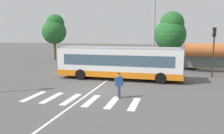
{
  "coord_description": "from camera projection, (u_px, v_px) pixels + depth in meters",
  "views": [
    {
      "loc": [
        5.5,
        -15.96,
        4.32
      ],
      "look_at": [
        0.3,
        4.07,
        1.3
      ],
      "focal_mm": 36.81,
      "sensor_mm": 36.0,
      "label": 1
    }
  ],
  "objects": [
    {
      "name": "city_transit_bus",
      "position": [
        119.0,
        63.0,
        21.76
      ],
      "size": [
        11.82,
        2.69,
        3.06
      ],
      "color": "black",
      "rests_on": "ground_plane"
    },
    {
      "name": "parked_car_blue",
      "position": [
        89.0,
        59.0,
        32.66
      ],
      "size": [
        1.91,
        4.52,
        1.35
      ],
      "color": "black",
      "rests_on": "ground_plane"
    },
    {
      "name": "lane_center_line",
      "position": [
        100.0,
        85.0,
        19.25
      ],
      "size": [
        0.16,
        24.0,
        0.01
      ],
      "primitive_type": "cube",
      "color": "silver",
      "rests_on": "ground_plane"
    },
    {
      "name": "parked_car_teal",
      "position": [
        108.0,
        59.0,
        32.09
      ],
      "size": [
        1.99,
        4.56,
        1.35
      ],
      "color": "black",
      "rests_on": "ground_plane"
    },
    {
      "name": "background_tree_right",
      "position": [
        171.0,
        31.0,
        34.13
      ],
      "size": [
        4.73,
        4.73,
        7.58
      ],
      "color": "brown",
      "rests_on": "ground_plane"
    },
    {
      "name": "parked_car_champagne",
      "position": [
        147.0,
        60.0,
        31.18
      ],
      "size": [
        2.14,
        4.62,
        1.35
      ],
      "color": "black",
      "rests_on": "ground_plane"
    },
    {
      "name": "pedestrian_crossing_street",
      "position": [
        119.0,
        84.0,
        15.41
      ],
      "size": [
        0.54,
        0.4,
        1.72
      ],
      "color": "#333856",
      "rests_on": "ground_plane"
    },
    {
      "name": "crosswalk_painted_stripes",
      "position": [
        81.0,
        100.0,
        15.06
      ],
      "size": [
        7.52,
        2.74,
        0.01
      ],
      "color": "silver",
      "rests_on": "ground_plane"
    },
    {
      "name": "parked_car_black",
      "position": [
        188.0,
        61.0,
        29.51
      ],
      "size": [
        2.18,
        4.63,
        1.35
      ],
      "color": "black",
      "rests_on": "ground_plane"
    },
    {
      "name": "traffic_light_far_corner",
      "position": [
        214.0,
        44.0,
        22.43
      ],
      "size": [
        0.33,
        0.32,
        4.91
      ],
      "color": "#28282B",
      "rests_on": "ground_plane"
    },
    {
      "name": "twin_arm_street_lamp",
      "position": [
        155.0,
        16.0,
        25.08
      ],
      "size": [
        5.1,
        0.32,
        10.11
      ],
      "color": "#939399",
      "rests_on": "ground_plane"
    },
    {
      "name": "background_tree_left",
      "position": [
        54.0,
        29.0,
        37.56
      ],
      "size": [
        3.96,
        3.96,
        7.47
      ],
      "color": "brown",
      "rests_on": "ground_plane"
    },
    {
      "name": "parked_car_white",
      "position": [
        167.0,
        60.0,
        30.66
      ],
      "size": [
        1.91,
        4.52,
        1.35
      ],
      "color": "black",
      "rests_on": "ground_plane"
    },
    {
      "name": "bus_stop_shelter",
      "position": [
        207.0,
        51.0,
        25.83
      ],
      "size": [
        4.91,
        1.54,
        3.25
      ],
      "color": "#28282B",
      "rests_on": "ground_plane"
    },
    {
      "name": "ground_plane",
      "position": [
        95.0,
        91.0,
        17.28
      ],
      "size": [
        160.0,
        160.0,
        0.0
      ],
      "primitive_type": "plane",
      "color": "#514F4C"
    },
    {
      "name": "parked_car_silver",
      "position": [
        126.0,
        60.0,
        31.64
      ],
      "size": [
        1.99,
        4.56,
        1.35
      ],
      "color": "black",
      "rests_on": "ground_plane"
    }
  ]
}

